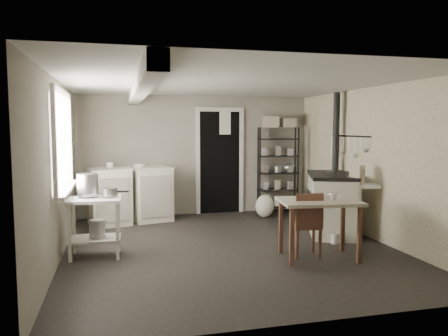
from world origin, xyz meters
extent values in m
plane|color=black|center=(0.00, 0.00, 0.00)|extent=(5.00, 5.00, 0.00)
plane|color=beige|center=(0.00, 0.00, 2.30)|extent=(5.00, 5.00, 0.00)
cube|color=#9E9686|center=(0.00, 2.50, 1.15)|extent=(4.50, 0.02, 2.30)
cube|color=#9E9686|center=(0.00, -2.50, 1.15)|extent=(4.50, 0.02, 2.30)
cube|color=#9E9686|center=(-2.25, 0.00, 1.15)|extent=(0.02, 5.00, 2.30)
cube|color=#9E9686|center=(2.25, 0.00, 1.15)|extent=(0.02, 5.00, 2.30)
cylinder|color=#BABABD|center=(-1.90, 0.08, 0.94)|extent=(0.33, 0.33, 0.30)
cylinder|color=#BABABD|center=(-1.62, -0.02, 0.85)|extent=(0.24, 0.24, 0.11)
cylinder|color=#BABABD|center=(-1.79, -0.05, 0.39)|extent=(0.26, 0.26, 0.22)
imported|color=silver|center=(-1.14, 2.01, 0.96)|extent=(0.36, 0.36, 0.07)
imported|color=silver|center=(-1.64, 1.91, 0.97)|extent=(0.14, 0.14, 0.10)
imported|color=silver|center=(1.33, 2.34, 1.37)|extent=(0.09, 0.09, 0.19)
cube|color=beige|center=(1.44, 2.29, 2.01)|extent=(0.39, 0.36, 0.22)
cube|color=beige|center=(1.80, 2.29, 1.99)|extent=(0.29, 0.27, 0.18)
cube|color=beige|center=(1.90, -0.16, 1.01)|extent=(0.17, 0.22, 0.29)
imported|color=silver|center=(1.14, -0.86, 0.81)|extent=(0.13, 0.13, 0.10)
ellipsoid|color=white|center=(1.17, 1.82, 0.24)|extent=(0.40, 0.36, 0.43)
cylinder|color=silver|center=(1.55, -0.18, 0.08)|extent=(0.14, 0.14, 0.15)
camera|label=1|loc=(-1.52, -5.87, 1.69)|focal=35.00mm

